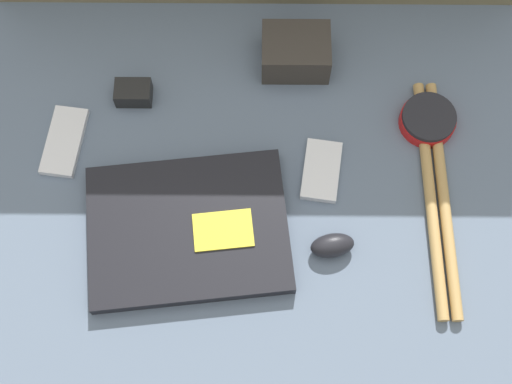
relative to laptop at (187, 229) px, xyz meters
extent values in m
plane|color=#38383D|center=(0.11, 0.06, -0.16)|extent=(8.00, 8.00, 0.00)
cube|color=slate|center=(0.11, 0.06, -0.08)|extent=(0.92, 0.73, 0.14)
cube|color=black|center=(0.00, 0.00, 0.00)|extent=(0.33, 0.26, 0.02)
cube|color=yellow|center=(0.05, -0.01, 0.01)|extent=(0.10, 0.07, 0.00)
ellipsoid|color=black|center=(0.22, -0.03, 0.00)|extent=(0.07, 0.05, 0.03)
cylinder|color=red|center=(0.38, 0.19, 0.00)|extent=(0.09, 0.09, 0.02)
cylinder|color=#232328|center=(0.38, 0.19, 0.01)|extent=(0.09, 0.09, 0.01)
cube|color=silver|center=(0.21, 0.10, -0.01)|extent=(0.07, 0.11, 0.01)
cube|color=silver|center=(-0.21, 0.15, -0.01)|extent=(0.07, 0.13, 0.01)
cube|color=#38332D|center=(0.17, 0.30, 0.02)|extent=(0.11, 0.09, 0.06)
cube|color=black|center=(-0.10, 0.23, 0.00)|extent=(0.06, 0.04, 0.03)
cylinder|color=tan|center=(0.38, 0.06, 0.00)|extent=(0.03, 0.39, 0.02)
cylinder|color=tan|center=(0.40, 0.06, 0.00)|extent=(0.03, 0.39, 0.02)
camera|label=1|loc=(0.11, -0.34, 1.04)|focal=50.00mm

